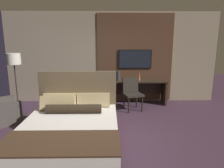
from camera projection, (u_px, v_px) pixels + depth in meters
ground_plane at (99, 138)px, 4.04m from camera, size 16.00×16.00×0.00m
wall_back_tv_panel at (107, 58)px, 6.28m from camera, size 7.20×0.09×2.80m
bed at (71, 133)px, 3.49m from camera, size 1.65×2.11×1.29m
desk at (135, 87)px, 6.18m from camera, size 1.85×0.57×0.75m
tv at (135, 59)px, 6.23m from camera, size 1.04×0.04×0.58m
desk_chair at (132, 91)px, 5.64m from camera, size 0.61×0.61×0.90m
armchair_by_window at (1, 112)px, 4.75m from camera, size 1.02×1.03×0.78m
floor_lamp at (14, 64)px, 5.05m from camera, size 0.34×0.34×1.62m
vase_tall at (118, 76)px, 6.04m from camera, size 0.12×0.12×0.28m
vase_short at (139, 76)px, 6.10m from camera, size 0.08×0.08×0.25m
book at (129, 80)px, 6.10m from camera, size 0.26×0.21×0.03m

